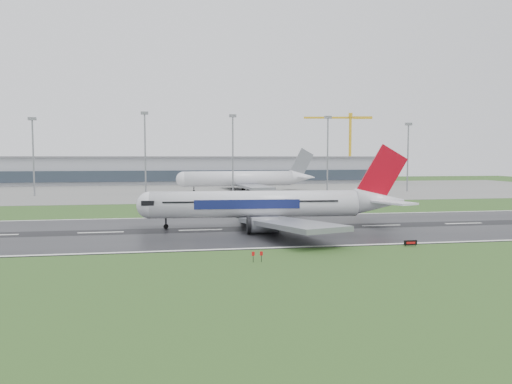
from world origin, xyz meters
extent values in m
plane|color=#27491A|center=(0.00, 0.00, 0.00)|extent=(520.00, 520.00, 0.00)
cube|color=black|center=(0.00, 0.00, 0.05)|extent=(400.00, 45.00, 0.10)
cube|color=slate|center=(0.00, 125.00, 0.04)|extent=(400.00, 130.00, 0.08)
cube|color=gray|center=(0.00, 185.00, 7.50)|extent=(240.00, 36.00, 15.00)
cylinder|color=gray|center=(-59.74, 100.00, 14.79)|extent=(0.64, 0.64, 29.58)
cylinder|color=gray|center=(-17.00, 100.00, 16.20)|extent=(0.64, 0.64, 32.41)
cylinder|color=gray|center=(18.76, 100.00, 15.91)|extent=(0.64, 0.64, 31.83)
cylinder|color=gray|center=(59.96, 100.00, 15.90)|extent=(0.64, 0.64, 31.80)
cylinder|color=gray|center=(97.14, 100.00, 14.66)|extent=(0.64, 0.64, 29.32)
camera|label=1|loc=(-4.99, -99.45, 15.18)|focal=33.63mm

